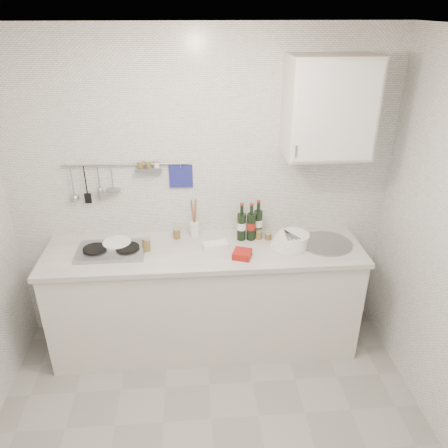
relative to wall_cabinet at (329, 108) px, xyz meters
name	(u,v)px	position (x,y,z in m)	size (l,w,h in m)	color
ceiling	(207,32)	(-0.90, -1.22, 0.55)	(3.00, 3.00, 0.00)	silver
back_wall	(202,194)	(-0.90, 0.18, -0.70)	(3.00, 0.02, 2.50)	silver
counter	(206,300)	(-0.89, -0.12, -1.52)	(2.44, 0.64, 0.96)	silver
wall_rail	(123,177)	(-1.50, 0.15, -0.52)	(0.98, 0.09, 0.34)	#93969B
wall_cabinet	(329,108)	(0.00, 0.00, 0.00)	(0.60, 0.38, 0.70)	silver
plate_stack_hob	(116,245)	(-1.58, -0.05, -1.01)	(0.24, 0.24, 0.05)	#5068B6
plate_stack_sink	(291,241)	(-0.23, -0.12, -0.98)	(0.30, 0.29, 0.10)	white
wine_bottles	(250,221)	(-0.53, 0.03, -0.87)	(0.21, 0.12, 0.31)	black
butter_dish	(215,246)	(-0.82, -0.13, -1.00)	(0.18, 0.09, 0.06)	white
strawberry_punnet	(242,254)	(-0.63, -0.27, -1.00)	(0.13, 0.13, 0.05)	#B51614
utensil_crock	(194,227)	(-0.97, 0.10, -0.95)	(0.08, 0.08, 0.33)	white
jar_a	(177,233)	(-1.11, 0.07, -0.98)	(0.06, 0.06, 0.09)	brown
jar_b	(259,234)	(-0.46, 0.02, -0.99)	(0.06, 0.06, 0.08)	brown
jar_c	(268,236)	(-0.39, -0.01, -1.00)	(0.06, 0.06, 0.06)	brown
jar_d	(146,244)	(-1.34, -0.11, -0.98)	(0.06, 0.06, 0.11)	brown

